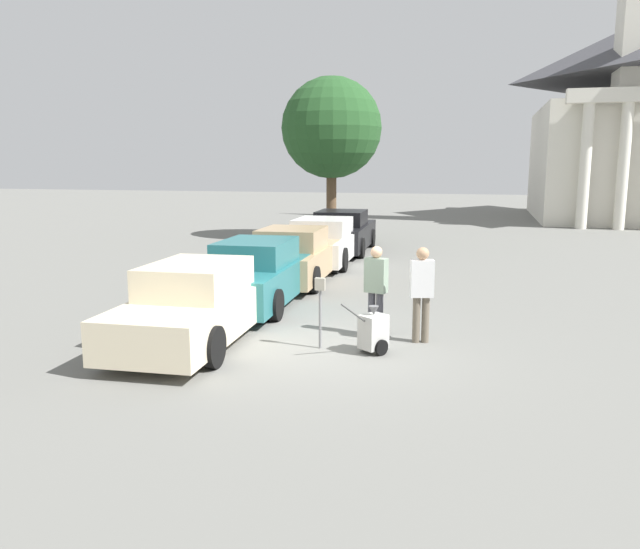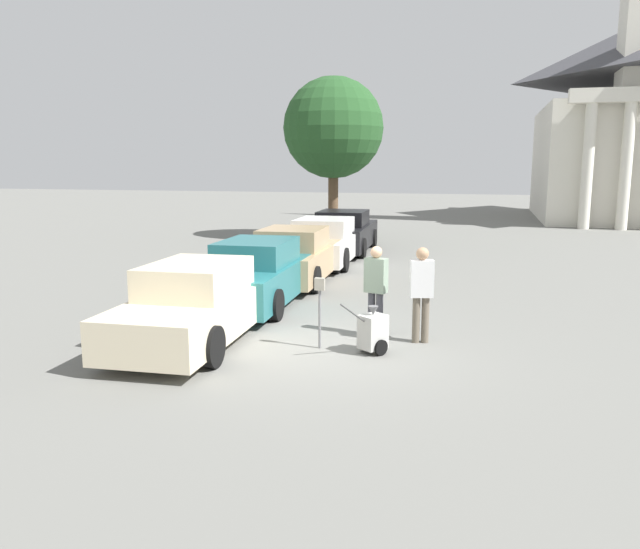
# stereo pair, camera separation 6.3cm
# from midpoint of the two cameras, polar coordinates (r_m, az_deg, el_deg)

# --- Properties ---
(ground_plane) EXTENTS (120.00, 120.00, 0.00)m
(ground_plane) POSITION_cam_midpoint_polar(r_m,az_deg,el_deg) (11.51, 0.23, -6.49)
(ground_plane) COLOR slate
(parked_car_cream) EXTENTS (2.09, 5.18, 1.50)m
(parked_car_cream) POSITION_cam_midpoint_polar(r_m,az_deg,el_deg) (11.95, -10.77, -2.63)
(parked_car_cream) COLOR beige
(parked_car_cream) RESTS_ON ground_plane
(parked_car_teal) EXTENTS (2.08, 5.15, 1.54)m
(parked_car_teal) POSITION_cam_midpoint_polar(r_m,az_deg,el_deg) (14.83, -5.47, 0.05)
(parked_car_teal) COLOR #23666B
(parked_car_teal) RESTS_ON ground_plane
(parked_car_tan) EXTENTS (2.19, 4.82, 1.53)m
(parked_car_tan) POSITION_cam_midpoint_polar(r_m,az_deg,el_deg) (17.51, -2.24, 1.62)
(parked_car_tan) COLOR tan
(parked_car_tan) RESTS_ON ground_plane
(parked_car_white) EXTENTS (2.26, 5.24, 1.52)m
(parked_car_white) POSITION_cam_midpoint_polar(r_m,az_deg,el_deg) (20.78, 0.53, 2.97)
(parked_car_white) COLOR silver
(parked_car_white) RESTS_ON ground_plane
(parked_car_black) EXTENTS (2.26, 4.98, 1.56)m
(parked_car_black) POSITION_cam_midpoint_polar(r_m,az_deg,el_deg) (23.55, 2.25, 3.85)
(parked_car_black) COLOR black
(parked_car_black) RESTS_ON ground_plane
(parking_meter) EXTENTS (0.18, 0.09, 1.29)m
(parking_meter) POSITION_cam_midpoint_polar(r_m,az_deg,el_deg) (11.12, 0.14, -2.28)
(parking_meter) COLOR slate
(parking_meter) RESTS_ON ground_plane
(person_worker) EXTENTS (0.46, 0.33, 1.74)m
(person_worker) POSITION_cam_midpoint_polar(r_m,az_deg,el_deg) (12.02, 5.28, -0.94)
(person_worker) COLOR #3F3F47
(person_worker) RESTS_ON ground_plane
(person_supervisor) EXTENTS (0.46, 0.32, 1.79)m
(person_supervisor) POSITION_cam_midpoint_polar(r_m,az_deg,el_deg) (11.61, 9.42, -1.27)
(person_supervisor) COLOR #665B4C
(person_supervisor) RESTS_ON ground_plane
(equipment_cart) EXTENTS (0.73, 0.91, 1.00)m
(equipment_cart) POSITION_cam_midpoint_polar(r_m,az_deg,el_deg) (11.00, 5.01, -5.22)
(equipment_cart) COLOR #B2B2AD
(equipment_cart) RESTS_ON ground_plane
(church) EXTENTS (9.06, 14.00, 23.90)m
(church) POSITION_cam_midpoint_polar(r_m,az_deg,el_deg) (41.57, 26.01, 13.04)
(church) COLOR silver
(church) RESTS_ON ground_plane
(shade_tree) EXTENTS (4.34, 4.34, 6.99)m
(shade_tree) POSITION_cam_midpoint_polar(r_m,az_deg,el_deg) (27.63, 1.30, 13.22)
(shade_tree) COLOR brown
(shade_tree) RESTS_ON ground_plane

